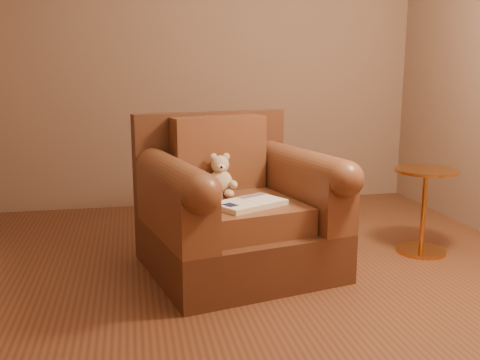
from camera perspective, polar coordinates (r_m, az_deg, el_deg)
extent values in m
plane|color=brown|center=(3.24, 1.05, -10.86)|extent=(4.00, 4.00, 0.00)
cube|color=#7D604D|center=(4.97, -4.10, 12.87)|extent=(4.00, 0.02, 2.70)
cube|color=#4C2A19|center=(3.40, -0.18, -7.10)|extent=(1.27, 1.23, 0.30)
cube|color=#4C2A19|center=(3.69, -3.10, 2.12)|extent=(1.07, 0.34, 0.66)
cube|color=brown|center=(3.28, 0.20, -3.56)|extent=(0.77, 0.87, 0.16)
cube|color=brown|center=(3.55, -2.29, 2.89)|extent=(0.64, 0.30, 0.48)
cube|color=brown|center=(3.11, -7.01, -2.77)|extent=(0.41, 0.94, 0.34)
cube|color=brown|center=(3.46, 6.68, -1.31)|extent=(0.41, 0.94, 0.34)
cylinder|color=brown|center=(3.07, -7.09, 0.33)|extent=(0.41, 0.94, 0.21)
cylinder|color=brown|center=(3.42, 6.75, 1.49)|extent=(0.41, 0.94, 0.21)
ellipsoid|color=#D0B491|center=(3.41, -2.11, -0.30)|extent=(0.16, 0.14, 0.17)
sphere|color=#D0B491|center=(3.39, -2.14, 1.66)|extent=(0.12, 0.12, 0.12)
ellipsoid|color=#D0B491|center=(3.38, -2.84, 2.47)|extent=(0.05, 0.03, 0.05)
ellipsoid|color=#D0B491|center=(3.39, -1.48, 2.51)|extent=(0.05, 0.03, 0.05)
ellipsoid|color=beige|center=(3.34, -2.02, 1.33)|extent=(0.05, 0.04, 0.05)
sphere|color=black|center=(3.32, -1.98, 1.37)|extent=(0.02, 0.02, 0.02)
ellipsoid|color=#D0B491|center=(3.33, -3.21, -0.58)|extent=(0.05, 0.10, 0.05)
ellipsoid|color=#D0B491|center=(3.35, -0.72, -0.49)|extent=(0.05, 0.10, 0.05)
ellipsoid|color=#D0B491|center=(3.32, -2.62, -1.51)|extent=(0.06, 0.10, 0.05)
ellipsoid|color=#D0B491|center=(3.33, -1.16, -1.46)|extent=(0.06, 0.10, 0.05)
cube|color=beige|center=(3.13, 1.02, -2.55)|extent=(0.47, 0.41, 0.03)
cube|color=white|center=(3.06, -0.41, -2.57)|extent=(0.29, 0.31, 0.00)
cube|color=white|center=(3.19, 2.39, -1.99)|extent=(0.29, 0.31, 0.00)
cube|color=beige|center=(3.12, 1.02, -2.26)|extent=(0.12, 0.22, 0.00)
cube|color=#0F1638|center=(3.03, -1.07, -2.67)|extent=(0.10, 0.11, 0.00)
cube|color=slate|center=(3.25, 1.37, -1.68)|extent=(0.18, 0.13, 0.00)
cylinder|color=#CD8638|center=(3.95, 18.71, -7.13)|extent=(0.34, 0.34, 0.03)
cylinder|color=#CD8638|center=(3.87, 18.98, -3.19)|extent=(0.03, 0.03, 0.54)
cylinder|color=#CD8638|center=(3.81, 19.26, 0.95)|extent=(0.42, 0.42, 0.02)
cylinder|color=#CD8638|center=(3.81, 19.25, 0.75)|extent=(0.03, 0.03, 0.02)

